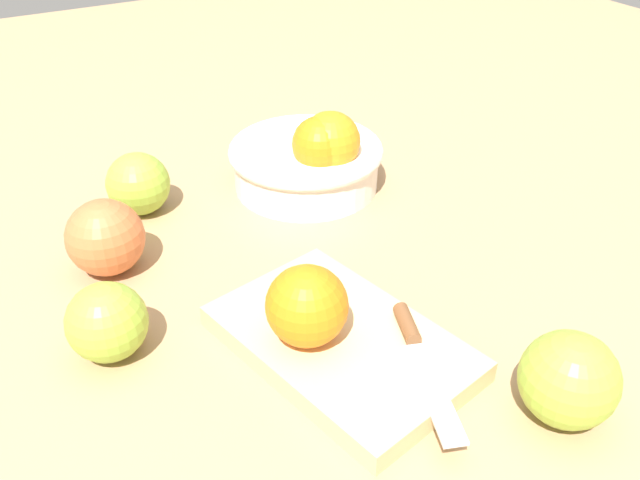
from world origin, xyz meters
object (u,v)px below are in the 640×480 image
at_px(bowl, 311,158).
at_px(knife, 418,351).
at_px(orange_on_board, 307,306).
at_px(cutting_board, 341,343).
at_px(apple_front_left, 105,238).
at_px(apple_front_left_2, 138,184).
at_px(apple_front_center, 106,319).
at_px(apple_back_right, 569,379).

distance_m(bowl, knife, 0.35).
relative_size(bowl, orange_on_board, 2.69).
height_order(cutting_board, knife, knife).
relative_size(cutting_board, apple_front_left, 2.85).
height_order(cutting_board, apple_front_left_2, apple_front_left_2).
bearing_deg(apple_front_left_2, bowl, 76.49).
bearing_deg(apple_front_left_2, apple_front_center, -23.80).
bearing_deg(knife, apple_front_left, -146.71).
bearing_deg(bowl, orange_on_board, -29.78).
height_order(bowl, knife, bowl).
bearing_deg(cutting_board, apple_front_left_2, -166.40).
bearing_deg(apple_front_left, apple_front_left_2, 147.02).
bearing_deg(knife, apple_back_right, 37.62).
xyz_separation_m(knife, apple_back_right, (0.10, 0.07, 0.01)).
bearing_deg(cutting_board, apple_back_right, 37.42).
xyz_separation_m(apple_front_left, apple_back_right, (0.38, 0.26, -0.00)).
xyz_separation_m(cutting_board, apple_front_center, (-0.11, -0.18, 0.03)).
bearing_deg(apple_front_center, apple_front_left_2, 156.20).
bearing_deg(apple_front_left, knife, 33.29).
distance_m(cutting_board, apple_front_left_2, 0.34).
xyz_separation_m(bowl, cutting_board, (0.28, -0.13, -0.03)).
height_order(cutting_board, apple_front_center, apple_front_center).
height_order(orange_on_board, apple_front_left, orange_on_board).
distance_m(orange_on_board, apple_front_center, 0.18).
bearing_deg(bowl, cutting_board, -24.19).
bearing_deg(knife, bowl, 166.02).
bearing_deg(apple_front_center, bowl, 119.86).
height_order(apple_front_left, apple_back_right, apple_front_left).
xyz_separation_m(knife, apple_front_center, (-0.16, -0.22, 0.01)).
bearing_deg(orange_on_board, bowl, 150.22).
bearing_deg(orange_on_board, knife, 46.77).
distance_m(knife, apple_front_center, 0.27).
relative_size(apple_front_left, apple_front_left_2, 1.08).
xyz_separation_m(cutting_board, apple_back_right, (0.15, 0.12, 0.03)).
height_order(bowl, apple_front_center, bowl).
distance_m(apple_front_left, apple_front_center, 0.13).
relative_size(orange_on_board, apple_back_right, 0.92).
bearing_deg(orange_on_board, cutting_board, 69.56).
relative_size(apple_back_right, apple_front_center, 1.09).
relative_size(bowl, cutting_board, 0.84).
distance_m(knife, apple_front_left_2, 0.41).
distance_m(bowl, cutting_board, 0.31).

